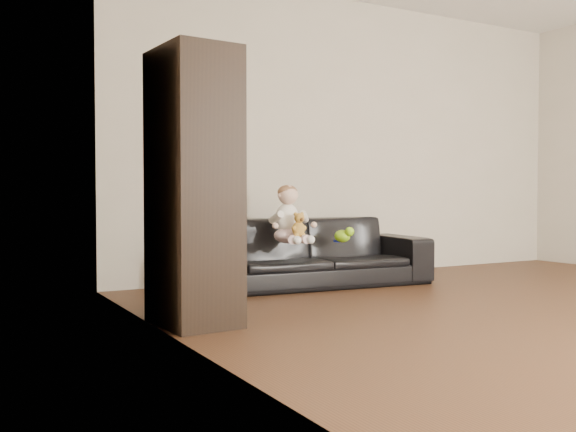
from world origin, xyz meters
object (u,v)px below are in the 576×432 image
sofa (313,252)px  baby (289,218)px  toy_green (342,236)px  toy_rattle (344,237)px  teddy_bear (299,225)px  toy_blue_disc (340,241)px  cabinet (193,188)px

sofa → baby: baby is taller
baby → toy_green: size_ratio=3.17×
toy_rattle → baby: bearing=176.8°
teddy_bear → toy_blue_disc: 0.48m
toy_rattle → toy_blue_disc: size_ratio=0.67×
toy_green → toy_blue_disc: bearing=78.6°
baby → toy_blue_disc: size_ratio=4.53×
cabinet → toy_blue_disc: size_ratio=15.49×
teddy_bear → toy_green: 0.44m
cabinet → toy_green: bearing=23.1°
teddy_bear → toy_blue_disc: bearing=28.5°
cabinet → baby: cabinet is taller
baby → toy_blue_disc: (0.45, -0.05, -0.20)m
cabinet → baby: (1.16, 0.94, -0.23)m
cabinet → toy_blue_disc: (1.61, 0.88, -0.43)m
sofa → toy_green: 0.29m
toy_blue_disc → baby: bearing=173.5°
teddy_bear → cabinet: bearing=-128.8°
teddy_bear → toy_blue_disc: (0.44, 0.09, -0.15)m
cabinet → teddy_bear: size_ratio=8.30×
toy_green → baby: bearing=166.3°
cabinet → toy_blue_disc: cabinet is taller
cabinet → teddy_bear: (1.17, 0.79, -0.28)m
baby → teddy_bear: size_ratio=2.43×
toy_rattle → toy_green: bearing=-132.3°
sofa → toy_rattle: size_ratio=27.60×
sofa → baby: size_ratio=4.09×
sofa → toy_green: sofa is taller
sofa → cabinet: 1.86m
sofa → toy_blue_disc: sofa is taller
sofa → toy_blue_disc: 0.24m
baby → teddy_bear: bearing=-67.8°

